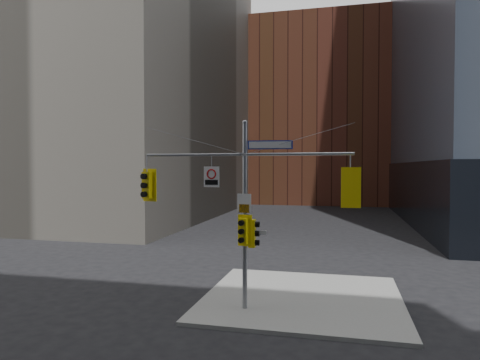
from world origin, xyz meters
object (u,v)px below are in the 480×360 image
at_px(traffic_light_pole_side, 253,233).
at_px(regulatory_sign_arm, 211,176).
at_px(traffic_light_west_arm, 147,185).
at_px(traffic_light_east_arm, 350,187).
at_px(street_sign_blade, 270,145).
at_px(signal_assembly, 245,196).
at_px(traffic_light_pole_front, 243,231).

bearing_deg(traffic_light_pole_side, regulatory_sign_arm, 88.70).
xyz_separation_m(traffic_light_pole_side, regulatory_sign_arm, (-1.64, -0.03, 2.16)).
height_order(traffic_light_west_arm, traffic_light_pole_side, traffic_light_west_arm).
height_order(traffic_light_west_arm, traffic_light_east_arm, traffic_light_east_arm).
xyz_separation_m(traffic_light_east_arm, regulatory_sign_arm, (-5.17, -0.02, 0.38)).
distance_m(traffic_light_west_arm, regulatory_sign_arm, 2.73).
bearing_deg(traffic_light_east_arm, street_sign_blade, -7.41).
bearing_deg(traffic_light_pole_side, traffic_light_east_arm, -92.46).
relative_size(signal_assembly, street_sign_blade, 4.77).
height_order(signal_assembly, traffic_light_east_arm, signal_assembly).
bearing_deg(regulatory_sign_arm, street_sign_blade, 6.82).
bearing_deg(signal_assembly, traffic_light_pole_front, -89.77).
xyz_separation_m(signal_assembly, traffic_light_pole_front, (0.00, -0.27, -1.27)).
bearing_deg(traffic_light_east_arm, signal_assembly, -7.35).
height_order(signal_assembly, traffic_light_pole_front, signal_assembly).
bearing_deg(traffic_light_west_arm, signal_assembly, 11.46).
distance_m(traffic_light_pole_front, street_sign_blade, 3.36).
distance_m(traffic_light_west_arm, traffic_light_east_arm, 7.87).
distance_m(traffic_light_west_arm, traffic_light_pole_front, 4.36).
xyz_separation_m(traffic_light_west_arm, traffic_light_pole_front, (4.02, -0.28, -1.66)).
height_order(traffic_light_east_arm, regulatory_sign_arm, regulatory_sign_arm).
xyz_separation_m(signal_assembly, regulatory_sign_arm, (-1.31, -0.02, 0.76)).
distance_m(signal_assembly, street_sign_blade, 2.16).
xyz_separation_m(traffic_light_pole_side, street_sign_blade, (0.64, -0.01, 3.33)).
distance_m(traffic_light_pole_side, regulatory_sign_arm, 2.71).
bearing_deg(signal_assembly, street_sign_blade, 0.18).
bearing_deg(traffic_light_pole_side, street_sign_blade, -92.85).
distance_m(traffic_light_west_arm, street_sign_blade, 5.21).
bearing_deg(signal_assembly, regulatory_sign_arm, -179.12).
bearing_deg(street_sign_blade, traffic_light_pole_side, 175.52).
xyz_separation_m(signal_assembly, street_sign_blade, (0.96, 0.00, 1.93)).
xyz_separation_m(traffic_light_west_arm, traffic_light_pole_side, (4.34, -0.00, -1.78)).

